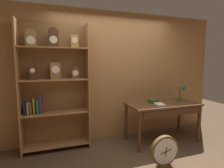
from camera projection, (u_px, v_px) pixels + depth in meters
name	position (u px, v px, depth m)	size (l,w,h in m)	color
back_wood_panel	(113.00, 76.00, 3.71)	(4.80, 0.05, 2.60)	#9E6B3D
bookshelf	(53.00, 84.00, 3.16)	(1.17, 0.36, 2.27)	#9E6B3D
workbench	(163.00, 108.00, 3.51)	(1.42, 0.67, 0.77)	brown
desk_lamp	(182.00, 91.00, 3.70)	(0.21, 0.21, 0.37)	#1E472D
toolbox_small	(153.00, 101.00, 3.55)	(0.21, 0.10, 0.08)	#2D5123
open_repair_manual	(160.00, 104.00, 3.37)	(0.16, 0.22, 0.03)	silver
round_clock_large	(164.00, 151.00, 2.65)	(0.46, 0.11, 0.50)	brown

